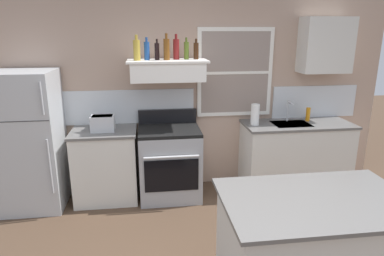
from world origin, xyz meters
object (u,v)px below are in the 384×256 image
at_px(refrigerator, 30,141).
at_px(bottle_red_label_wine, 176,49).
at_px(bottle_blue_liqueur, 147,51).
at_px(bottle_champagne_gold_foil, 137,50).
at_px(bottle_amber_wine, 167,49).
at_px(stove_range, 170,162).
at_px(paper_towel_roll, 255,115).
at_px(kitchen_island, 312,252).
at_px(dish_soap_bottle, 308,114).
at_px(toaster, 103,123).
at_px(bottle_balsamic_dark, 157,51).
at_px(bottle_brown_stout, 196,51).
at_px(bottle_olive_oil_square, 186,50).

bearing_deg(refrigerator, bottle_red_label_wine, 4.75).
bearing_deg(bottle_blue_liqueur, bottle_champagne_gold_foil, -159.85).
bearing_deg(bottle_champagne_gold_foil, bottle_amber_wine, 2.77).
relative_size(stove_range, bottle_amber_wine, 3.54).
relative_size(stove_range, bottle_champagne_gold_foil, 3.72).
bearing_deg(paper_towel_roll, bottle_red_label_wine, 175.07).
relative_size(stove_range, bottle_red_label_wine, 3.64).
xyz_separation_m(bottle_champagne_gold_foil, kitchen_island, (1.31, -2.01, -1.41)).
bearing_deg(refrigerator, paper_towel_roll, 1.25).
xyz_separation_m(refrigerator, kitchen_island, (2.60, -1.95, -0.37)).
bearing_deg(refrigerator, dish_soap_bottle, 2.60).
bearing_deg(bottle_red_label_wine, bottle_blue_liqueur, -173.83).
xyz_separation_m(toaster, paper_towel_roll, (1.91, 0.03, 0.04)).
height_order(refrigerator, bottle_blue_liqueur, bottle_blue_liqueur).
bearing_deg(bottle_balsamic_dark, bottle_blue_liqueur, -176.20).
bearing_deg(bottle_red_label_wine, bottle_brown_stout, 0.96).
height_order(toaster, dish_soap_bottle, toaster).
distance_m(toaster, bottle_blue_liqueur, 1.02).
bearing_deg(bottle_olive_oil_square, dish_soap_bottle, 0.45).
distance_m(refrigerator, bottle_balsamic_dark, 1.84).
height_order(toaster, kitchen_island, toaster).
xyz_separation_m(bottle_amber_wine, kitchen_island, (0.96, -2.03, -1.42)).
bearing_deg(dish_soap_bottle, refrigerator, -177.40).
bearing_deg(bottle_olive_oil_square, bottle_brown_stout, 1.46).
relative_size(refrigerator, bottle_olive_oil_square, 6.39).
height_order(bottle_red_label_wine, dish_soap_bottle, bottle_red_label_wine).
bearing_deg(bottle_champagne_gold_foil, dish_soap_bottle, 2.42).
relative_size(paper_towel_roll, kitchen_island, 0.19).
distance_m(bottle_amber_wine, dish_soap_bottle, 2.08).
relative_size(bottle_amber_wine, bottle_brown_stout, 1.26).
height_order(bottle_blue_liqueur, dish_soap_bottle, bottle_blue_liqueur).
height_order(bottle_amber_wine, bottle_brown_stout, bottle_amber_wine).
height_order(bottle_blue_liqueur, bottle_olive_oil_square, bottle_blue_liqueur).
bearing_deg(bottle_olive_oil_square, bottle_blue_liqueur, -175.30).
bearing_deg(bottle_brown_stout, bottle_olive_oil_square, -178.54).
xyz_separation_m(toaster, bottle_red_label_wine, (0.91, 0.12, 0.86)).
height_order(bottle_champagne_gold_foil, bottle_blue_liqueur, bottle_champagne_gold_foil).
bearing_deg(bottle_balsamic_dark, bottle_red_label_wine, 7.39).
bearing_deg(refrigerator, bottle_champagne_gold_foil, 2.91).
xyz_separation_m(refrigerator, bottle_olive_oil_square, (1.89, 0.15, 1.03)).
bearing_deg(bottle_blue_liqueur, bottle_brown_stout, 4.05).
bearing_deg(toaster, paper_towel_roll, 0.91).
bearing_deg(stove_range, bottle_red_label_wine, 47.64).
bearing_deg(bottle_amber_wine, refrigerator, -177.12).
xyz_separation_m(bottle_amber_wine, bottle_olive_oil_square, (0.24, 0.06, -0.02)).
bearing_deg(refrigerator, bottle_brown_stout, 4.29).
height_order(bottle_amber_wine, kitchen_island, bottle_amber_wine).
xyz_separation_m(bottle_red_label_wine, dish_soap_bottle, (1.77, 0.01, -0.87)).
xyz_separation_m(bottle_olive_oil_square, dish_soap_bottle, (1.64, 0.01, -0.85)).
xyz_separation_m(stove_range, bottle_blue_liqueur, (-0.24, 0.09, 1.39)).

